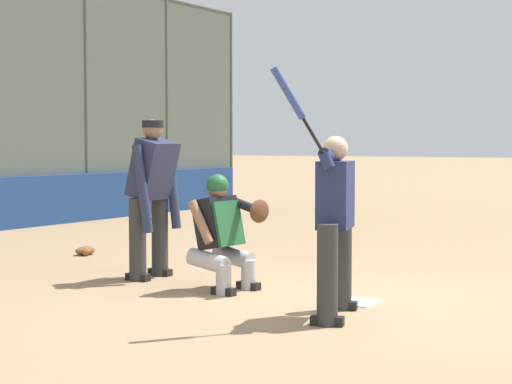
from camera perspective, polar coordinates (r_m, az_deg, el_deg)
name	(u,v)px	position (r m, az deg, el deg)	size (l,w,h in m)	color
ground_plane	(356,302)	(8.39, 6.66, -7.32)	(160.00, 160.00, 0.00)	#9E7F5B
home_plate_marker	(356,302)	(8.39, 6.66, -7.28)	(0.43, 0.43, 0.01)	white
batter_at_plate	(334,219)	(7.54, 5.25, -1.80)	(1.12, 0.55, 2.18)	#333333
catcher_behind_plate	(223,230)	(8.90, -2.19, -2.58)	(0.65, 0.78, 1.22)	#B7B7BC
umpire_home	(152,193)	(9.73, -6.94, -0.07)	(0.73, 0.46, 1.80)	#333333
spare_bat_third_base_side	(222,224)	(15.93, -2.27, -2.13)	(0.87, 0.24, 0.07)	black
fielding_glove_on_dirt	(85,251)	(12.00, -11.31, -3.87)	(0.33, 0.25, 0.12)	brown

